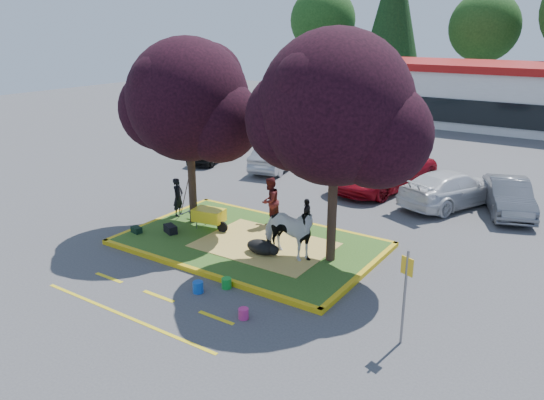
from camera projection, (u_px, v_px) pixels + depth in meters
The scene contains 32 objects.
ground at pixel (250, 245), 17.62m from camera, with size 90.00×90.00×0.00m, color #424244.
median_island at pixel (250, 243), 17.59m from camera, with size 8.00×5.00×0.15m, color #2D561A.
curb_near at pixel (198, 272), 15.55m from camera, with size 8.30×0.16×0.15m, color gold.
curb_far at pixel (290, 220), 19.63m from camera, with size 8.30×0.16×0.15m, color gold.
curb_left at pixel (161, 219), 19.74m from camera, with size 0.16×5.30×0.15m, color gold.
curb_right at pixel (363, 273), 15.45m from camera, with size 0.16×5.30×0.15m, color gold.
straw_bedding at pixel (265, 245), 17.25m from camera, with size 4.20×3.00×0.01m, color #EDD361.
tree_purple_left at pixel (188, 106), 18.01m from camera, with size 5.06×4.20×6.51m.
tree_purple_right at pixel (336, 115), 14.79m from camera, with size 5.30×4.40×6.82m.
fire_lane_stripe_a at pixel (109, 278), 15.34m from camera, with size 1.10×0.12×0.01m, color yellow.
fire_lane_stripe_b at pixel (159, 296), 14.29m from camera, with size 1.10×0.12×0.01m, color yellow.
fire_lane_stripe_c at pixel (216, 318), 13.24m from camera, with size 1.10×0.12×0.01m, color yellow.
fire_lane_long at pixel (124, 316), 13.34m from camera, with size 6.00×0.10×0.01m, color yellow.
retail_building at pixel (500, 94), 38.00m from camera, with size 20.40×8.40×4.40m.
treeline at pixel (524, 15), 44.30m from camera, with size 46.58×7.80×14.63m.
cow at pixel (288, 232), 16.04m from camera, with size 0.92×2.03×1.71m, color silver.
calf at pixel (261, 247), 16.53m from camera, with size 1.04×0.59×0.45m, color black.
handler at pixel (178, 197), 19.74m from camera, with size 0.53×0.34×1.44m, color black.
visitor_a at pixel (270, 201), 18.84m from camera, with size 0.84×0.65×1.72m, color #4F1617.
visitor_b at pixel (307, 215), 18.21m from camera, with size 0.70×0.29×1.19m, color black.
wheelbarrow at pixel (209, 215), 18.47m from camera, with size 1.94×0.81×0.73m.
gear_bag_dark at pixel (170, 229), 18.23m from camera, with size 0.54×0.30×0.28m, color black.
gear_bag_green at pixel (137, 230), 18.26m from camera, with size 0.39×0.24×0.21m, color black.
sign_post at pixel (405, 288), 11.76m from camera, with size 0.31×0.14×2.31m.
bucket_green at pixel (227, 283), 14.71m from camera, with size 0.28×0.28×0.30m, color green.
bucket_pink at pixel (243, 314), 13.17m from camera, with size 0.26×0.26×0.28m, color #D62F7E.
bucket_blue at pixel (198, 287), 14.46m from camera, with size 0.30×0.30×0.32m, color blue.
car_black at pixel (210, 151), 28.23m from camera, with size 1.42×3.52×1.20m, color black.
car_silver at pixel (277, 156), 26.66m from camera, with size 1.46×4.19×1.38m, color #9D9FA5.
car_red at pixel (382, 171), 23.52m from camera, with size 2.62×5.68×1.58m, color maroon.
car_white at pixel (451, 188), 21.31m from camera, with size 2.00×4.91×1.43m, color silver.
car_grey at pixel (508, 196), 20.46m from camera, with size 1.42×4.08×1.35m, color slate.
Camera 1 is at (9.61, -13.13, 6.96)m, focal length 35.00 mm.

